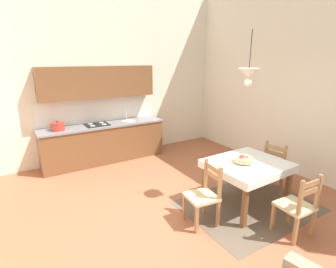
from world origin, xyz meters
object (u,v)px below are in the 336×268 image
(dining_chair_camera_side, at_px, (298,207))
(pendant_lamp, at_px, (249,74))
(fruit_bowl, at_px, (243,159))
(dining_table, at_px, (247,169))
(kitchen_cabinetry, at_px, (103,126))
(dining_chair_window_side, at_px, (277,167))
(dining_chair_tv_side, at_px, (204,195))

(dining_chair_camera_side, height_order, pendant_lamp, pendant_lamp)
(fruit_bowl, height_order, pendant_lamp, pendant_lamp)
(dining_table, bearing_deg, kitchen_cabinetry, 113.47)
(dining_chair_window_side, relative_size, pendant_lamp, 1.16)
(dining_chair_camera_side, height_order, fruit_bowl, dining_chair_camera_side)
(dining_table, bearing_deg, pendant_lamp, 135.81)
(dining_chair_window_side, height_order, dining_chair_tv_side, same)
(kitchen_cabinetry, height_order, dining_table, kitchen_cabinetry)
(kitchen_cabinetry, bearing_deg, dining_chair_window_side, -53.76)
(kitchen_cabinetry, height_order, dining_chair_camera_side, kitchen_cabinetry)
(dining_chair_tv_side, height_order, pendant_lamp, pendant_lamp)
(dining_table, distance_m, dining_chair_tv_side, 0.94)
(dining_chair_window_side, distance_m, fruit_bowl, 1.05)
(fruit_bowl, bearing_deg, dining_chair_window_side, 3.21)
(kitchen_cabinetry, distance_m, dining_chair_window_side, 3.85)
(dining_chair_window_side, bearing_deg, fruit_bowl, -176.79)
(dining_table, distance_m, pendant_lamp, 1.53)
(kitchen_cabinetry, relative_size, dining_chair_tv_side, 3.05)
(dining_chair_tv_side, relative_size, fruit_bowl, 3.10)
(dining_chair_window_side, distance_m, dining_chair_camera_side, 1.37)
(dining_chair_window_side, distance_m, dining_chair_tv_side, 1.82)
(dining_chair_camera_side, xyz_separation_m, dining_chair_tv_side, (-0.89, 0.90, 0.00))
(dining_chair_window_side, height_order, fruit_bowl, dining_chair_window_side)
(kitchen_cabinetry, relative_size, dining_chair_window_side, 3.05)
(kitchen_cabinetry, bearing_deg, dining_chair_tv_side, -82.05)
(kitchen_cabinetry, bearing_deg, fruit_bowl, -67.81)
(kitchen_cabinetry, height_order, dining_chair_window_side, kitchen_cabinetry)
(kitchen_cabinetry, xyz_separation_m, dining_table, (1.37, -3.16, -0.23))
(kitchen_cabinetry, distance_m, pendant_lamp, 3.59)
(dining_table, relative_size, fruit_bowl, 4.14)
(dining_chair_window_side, bearing_deg, dining_chair_camera_side, -132.46)
(dining_chair_tv_side, bearing_deg, dining_chair_window_side, 3.66)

